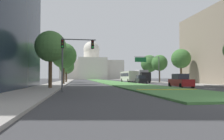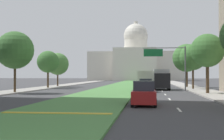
{
  "view_description": "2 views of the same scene",
  "coord_description": "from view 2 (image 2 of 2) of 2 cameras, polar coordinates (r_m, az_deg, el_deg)",
  "views": [
    {
      "loc": [
        -8.96,
        -10.4,
        1.41
      ],
      "look_at": [
        -0.07,
        46.35,
        3.27
      ],
      "focal_mm": 35.35,
      "sensor_mm": 36.0,
      "label": 1
    },
    {
      "loc": [
        5.12,
        -6.96,
        2.32
      ],
      "look_at": [
        -1.74,
        54.88,
        3.28
      ],
      "focal_mm": 51.46,
      "sensor_mm": 36.0,
      "label": 2
    }
  ],
  "objects": [
    {
      "name": "city_bus",
      "position": [
        55.06,
        6.04,
        -1.45
      ],
      "size": [
        2.62,
        11.0,
        2.95
      ],
      "color": "beige",
      "rests_on": "ground_plane"
    },
    {
      "name": "lane_dashes_right",
      "position": [
        39.81,
        9.35,
        -4.21
      ],
      "size": [
        0.16,
        41.0,
        0.01
      ],
      "color": "silver",
      "rests_on": "ground_plane"
    },
    {
      "name": "grass_median",
      "position": [
        67.59,
        1.98,
        -2.79
      ],
      "size": [
        7.03,
        120.8,
        0.14
      ],
      "primitive_type": "cube",
      "color": "#4C8442",
      "rests_on": "ground_plane"
    },
    {
      "name": "sidewalk_left",
      "position": [
        63.31,
        -10.23,
        -2.9
      ],
      "size": [
        4.0,
        120.8,
        0.15
      ],
      "primitive_type": "cube",
      "color": "#9E9991",
      "rests_on": "ground_plane"
    },
    {
      "name": "box_truck_delivery",
      "position": [
        50.51,
        8.78,
        -1.6
      ],
      "size": [
        2.4,
        6.4,
        3.2
      ],
      "color": "black",
      "rests_on": "ground_plane"
    },
    {
      "name": "median_curb_nose",
      "position": [
        18.6,
        -9.79,
        -7.54
      ],
      "size": [
        6.32,
        0.5,
        0.04
      ],
      "primitive_type": "cube",
      "color": "gold",
      "rests_on": "grass_median"
    },
    {
      "name": "overhead_guide_sign",
      "position": [
        47.76,
        10.04,
        1.96
      ],
      "size": [
        6.29,
        0.2,
        6.5
      ],
      "color": "#515456",
      "rests_on": "ground_plane"
    },
    {
      "name": "sedan_lead_stopped",
      "position": [
        24.64,
        5.68,
        -4.28
      ],
      "size": [
        1.86,
        4.25,
        1.86
      ],
      "color": "maroon",
      "rests_on": "ground_plane"
    },
    {
      "name": "ground_plane",
      "position": [
        74.28,
        2.37,
        -2.67
      ],
      "size": [
        295.28,
        295.28,
        0.0
      ],
      "primitive_type": "plane",
      "color": "#3D3D3F"
    },
    {
      "name": "street_tree_left_far",
      "position": [
        56.08,
        -11.31,
        1.43
      ],
      "size": [
        3.77,
        3.77,
        6.47
      ],
      "color": "#4C3823",
      "rests_on": "ground_plane"
    },
    {
      "name": "street_tree_right_mid",
      "position": [
        40.17,
        16.58,
        3.3
      ],
      "size": [
        4.03,
        4.03,
        7.27
      ],
      "color": "#4C3823",
      "rests_on": "ground_plane"
    },
    {
      "name": "street_tree_right_distant",
      "position": [
        60.23,
        13.13,
        2.09
      ],
      "size": [
        5.14,
        5.14,
        8.01
      ],
      "color": "#4C3823",
      "rests_on": "ground_plane"
    },
    {
      "name": "sedan_midblock",
      "position": [
        43.54,
        6.01,
        -2.82
      ],
      "size": [
        2.0,
        4.18,
        1.82
      ],
      "color": "black",
      "rests_on": "ground_plane"
    },
    {
      "name": "street_tree_left_mid",
      "position": [
        42.34,
        -16.85,
        3.39
      ],
      "size": [
        4.77,
        4.77,
        7.84
      ],
      "color": "#4C3823",
      "rests_on": "ground_plane"
    },
    {
      "name": "sedan_distant",
      "position": [
        59.81,
        8.49,
        -2.32
      ],
      "size": [
        2.04,
        4.72,
        1.72
      ],
      "color": "black",
      "rests_on": "ground_plane"
    },
    {
      "name": "sidewalk_right",
      "position": [
        61.18,
        13.65,
        -2.96
      ],
      "size": [
        4.0,
        120.8,
        0.15
      ],
      "primitive_type": "cube",
      "color": "#9E9991",
      "rests_on": "ground_plane"
    },
    {
      "name": "street_tree_right_far",
      "position": [
        52.0,
        14.18,
        2.23
      ],
      "size": [
        4.16,
        4.16,
        7.22
      ],
      "color": "#4C3823",
      "rests_on": "ground_plane"
    },
    {
      "name": "capitol_building",
      "position": [
        140.47,
        4.24,
        1.36
      ],
      "size": [
        39.62,
        24.59,
        25.89
      ],
      "color": "beige",
      "rests_on": "ground_plane"
    },
    {
      "name": "street_tree_left_distant",
      "position": [
        62.37,
        -9.62,
        1.06
      ],
      "size": [
        4.23,
        4.23,
        6.55
      ],
      "color": "#4C3823",
      "rests_on": "ground_plane"
    }
  ]
}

